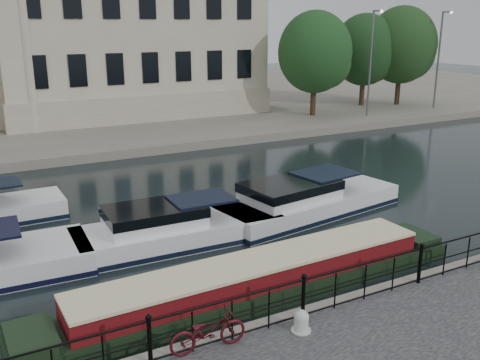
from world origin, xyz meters
The scene contains 10 objects.
ground_plane centered at (0.00, 0.00, 0.00)m, with size 160.00×160.00×0.00m, color black.
far_bank centered at (0.00, 39.00, 0.28)m, with size 120.00×42.00×0.55m, color #6B665B.
railing centered at (0.00, -2.25, 1.20)m, with size 24.14×0.14×1.22m.
civic_building centered at (-1.00, 34.71, 7.04)m, with size 53.55×31.84×16.85m.
lamp_posts centered at (26.00, 20.70, 4.80)m, with size 8.24×1.55×8.07m.
bicycle centered at (-2.67, -2.35, 1.03)m, with size 0.63×1.81×0.95m, color #420B12.
mooring_bollard centered at (-0.37, -2.72, 0.81)m, with size 0.49×0.49×0.55m.
narrowboat centered at (0.04, 0.06, 0.37)m, with size 13.74×2.19×1.51m.
cabin_cruisers centered at (-2.41, 6.16, 0.37)m, with size 22.53×8.31×1.99m.
trees centered at (24.59, 23.93, 5.37)m, with size 16.19×8.13×8.65m.
Camera 1 is at (-7.05, -11.99, 7.69)m, focal length 40.00 mm.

